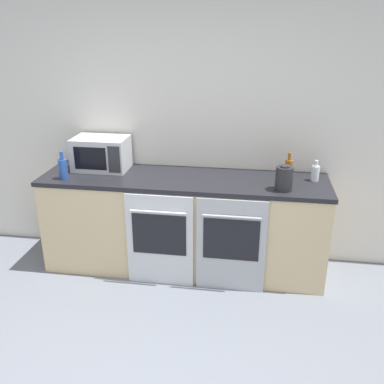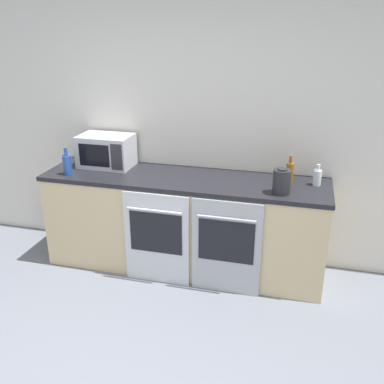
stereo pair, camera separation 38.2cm
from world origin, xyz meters
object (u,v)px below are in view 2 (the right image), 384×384
Objects in this scene: bottle_amber at (290,172)px; bottle_blue at (67,164)px; oven_left at (157,238)px; oven_right at (226,247)px; microwave at (106,151)px; kettle at (282,182)px; bottle_clear at (317,177)px.

bottle_blue is at bearing -171.60° from bottle_amber.
bottle_blue reaches higher than oven_left.
microwave reaches higher than oven_right.
bottle_blue is 1.94m from kettle.
oven_right is at bearing -136.70° from bottle_amber.
bottle_amber reaches higher than oven_right.
bottle_clear is at bearing 32.08° from oven_right.
bottle_amber is at bearing 43.30° from oven_right.
microwave reaches higher than bottle_blue.
microwave is 1.74m from bottle_amber.
bottle_amber is at bearing 79.41° from kettle.
kettle is at bearing 0.58° from bottle_blue.
microwave reaches higher than oven_left.
bottle_amber reaches higher than oven_left.
bottle_blue is (-1.99, -0.29, 0.00)m from bottle_amber.
bottle_clear reaches higher than oven_left.
bottle_clear is at bearing -0.74° from microwave.
oven_left is at bearing -171.13° from kettle.
microwave is at bearing 160.14° from oven_right.
oven_left is 1.00× the size of oven_right.
microwave is (-0.65, 0.46, 0.63)m from oven_left.
bottle_amber reaches higher than bottle_clear.
oven_left is 1.31m from bottle_amber.
oven_right is 3.41× the size of bottle_blue.
oven_left and oven_right have the same top height.
oven_right is 1.63m from bottle_blue.
oven_left is 1.50m from bottle_clear.
oven_left is 1.20m from kettle.
bottle_amber is at bearing 21.80° from oven_left.
oven_right is at bearing -158.50° from kettle.
kettle is (-0.29, -0.27, 0.03)m from bottle_clear.
bottle_blue is (-0.24, -0.32, -0.05)m from microwave.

